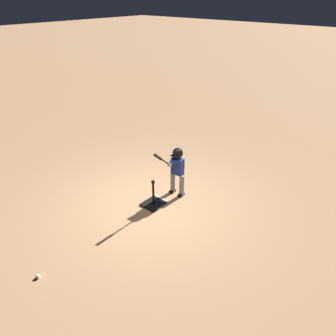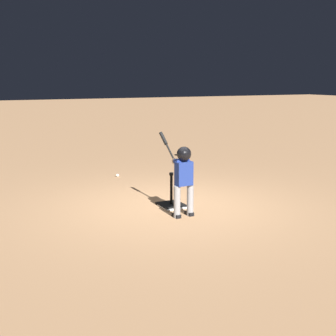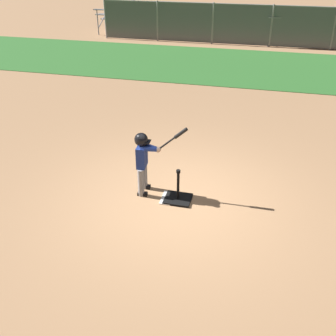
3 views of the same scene
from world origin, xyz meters
name	(u,v)px [view 3 (image 3 of 3)]	position (x,y,z in m)	size (l,w,h in m)	color
ground_plane	(178,200)	(0.00, 0.00, 0.00)	(90.00, 90.00, 0.00)	#AD7F56
grass_outfield_strip	(232,65)	(0.00, 9.42, 0.01)	(56.00, 5.40, 0.02)	#33702D
backstop_fence	(242,24)	(0.00, 13.04, 0.95)	(13.21, 0.08, 1.80)	#9E9EA3
home_plate	(173,199)	(-0.08, 0.01, 0.01)	(0.44, 0.44, 0.02)	white
batting_tee	(178,197)	(0.00, 0.01, 0.07)	(0.48, 0.43, 0.63)	black
batter_child	(144,155)	(-0.67, 0.13, 0.77)	(0.94, 0.38, 1.38)	gray
bleachers_far_right	(138,20)	(-5.49, 14.79, 0.62)	(3.94, 2.47, 1.27)	#93969E
bleachers_far_left	(295,28)	(2.42, 14.36, 0.64)	(3.16, 2.86, 1.30)	#93969E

